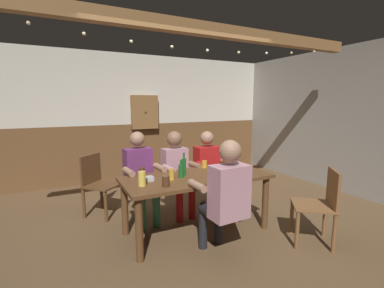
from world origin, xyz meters
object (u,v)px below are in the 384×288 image
Objects in this scene: bottle_1 at (181,171)px; pint_glass_1 at (142,172)px; chair_empty_near_right at (321,204)px; bottle_0 at (184,166)px; pint_glass_2 at (166,181)px; person_1 at (177,169)px; plate_0 at (225,177)px; person_0 at (140,173)px; pint_glass_0 at (172,174)px; pint_glass_4 at (214,169)px; table_candle at (242,166)px; bottle_2 at (225,165)px; wall_dart_cabinet at (145,112)px; chair_empty_near_left at (98,183)px; pint_glass_5 at (204,164)px; person_2 at (209,166)px; pint_glass_3 at (142,179)px; dining_table at (197,184)px; condiment_caddy at (147,179)px.

bottle_1 is 0.49m from pint_glass_1.
bottle_1 is (-1.33, 0.92, 0.34)m from chair_empty_near_right.
bottle_0 is 0.48m from pint_glass_2.
plate_0 is at bearing 103.07° from person_1.
bottle_0 is (-0.14, -0.54, 0.17)m from person_1.
person_0 is 9.68× the size of pint_glass_0.
person_0 reaches higher than bottle_0.
person_0 is at bearing 126.75° from bottle_0.
chair_empty_near_right reaches higher than pint_glass_4.
pint_glass_0 is (-1.04, -0.03, 0.02)m from table_candle.
bottle_0 is 0.54m from bottle_2.
wall_dart_cabinet reaches higher than bottle_2.
chair_empty_near_left reaches higher than plate_0.
bottle_2 reaches higher than chair_empty_near_left.
person_1 is at bearing 75.47° from bottle_0.
bottle_0 is 0.41× the size of wall_dart_cabinet.
pint_glass_1 is 0.92m from pint_glass_4.
pint_glass_5 is (-0.84, 1.22, 0.30)m from chair_empty_near_right.
wall_dart_cabinet is (1.19, 1.55, 0.95)m from chair_empty_near_left.
person_2 is 1.35× the size of chair_empty_near_right.
pint_glass_1 is (-0.62, -0.34, 0.11)m from person_1.
pint_glass_3 is 2.95m from wall_dart_cabinet.
wall_dart_cabinet is (0.77, 2.38, 0.64)m from pint_glass_1.
person_2 reaches higher than pint_glass_5.
chair_empty_near_left is at bearing 140.04° from pint_glass_4.
person_1 is 10.65× the size of pint_glass_1.
table_candle is at bearing -0.13° from bottle_1.
bottle_1 is at bearing 113.79° from person_0.
pint_glass_0 is (0.19, -0.64, 0.12)m from person_0.
pint_glass_1 is (-0.48, 0.20, -0.06)m from bottle_0.
dining_table is at bearing -131.69° from pint_glass_5.
dining_table is 22.72× the size of table_candle.
person_1 is at bearing 106.87° from plate_0.
plate_0 is 0.77m from pint_glass_2.
condiment_caddy is 1.35× the size of pint_glass_4.
pint_glass_2 reaches higher than pint_glass_1.
table_candle is 1.04m from pint_glass_0.
dining_table is at bearing 174.09° from bottle_2.
chair_empty_near_left is 11.00× the size of table_candle.
bottle_0 is (-0.83, 0.07, 0.08)m from table_candle.
pint_glass_0 is at bearing 160.35° from plate_0.
person_0 is at bearing 153.90° from table_candle.
wall_dart_cabinet is (-0.98, 3.56, 0.95)m from chair_empty_near_right.
chair_empty_near_right is 6.29× the size of condiment_caddy.
bottle_0 reaches higher than pint_glass_2.
bottle_2 is 1.74× the size of pint_glass_3.
dining_table is at bearing -31.87° from bottle_0.
chair_empty_near_left reaches higher than pint_glass_1.
chair_empty_near_right reaches higher than dining_table.
wall_dart_cabinet is (0.15, 2.04, 0.75)m from person_1.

